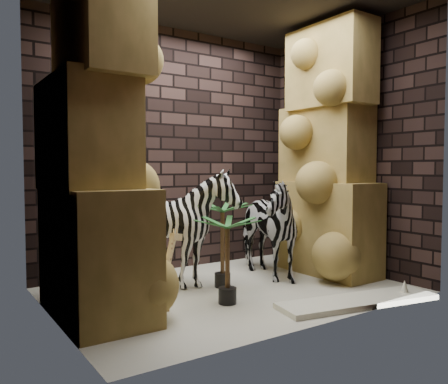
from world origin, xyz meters
TOP-DOWN VIEW (x-y plane):
  - floor at (0.00, 0.00)m, footprint 3.50×3.50m
  - wall_back at (0.00, 1.25)m, footprint 3.50×0.00m
  - wall_front at (0.00, -1.25)m, footprint 3.50×0.00m
  - wall_left at (-1.75, 0.00)m, footprint 0.00×3.00m
  - wall_right at (1.75, 0.00)m, footprint 0.00×3.00m
  - rock_pillar_left at (-1.40, 0.00)m, footprint 0.68×1.30m
  - rock_pillar_right at (1.42, 0.00)m, footprint 0.58×1.25m
  - zebra_right at (0.64, 0.28)m, footprint 0.78×1.22m
  - zebra_left at (-0.38, 0.42)m, footprint 1.27×1.45m
  - giraffe_toy at (-0.95, -0.26)m, footprint 0.40×0.26m
  - palm_front at (0.00, 0.16)m, footprint 0.36×0.36m
  - palm_back at (-0.28, -0.36)m, footprint 0.36×0.36m
  - surfboard at (0.73, -1.05)m, footprint 1.65×0.70m

SIDE VIEW (x-z plane):
  - floor at x=0.00m, z-range 0.00..0.00m
  - surfboard at x=0.73m, z-range 0.00..0.05m
  - giraffe_toy at x=-0.95m, z-range 0.00..0.73m
  - palm_back at x=-0.28m, z-range 0.00..0.82m
  - palm_front at x=0.00m, z-range 0.00..0.91m
  - zebra_left at x=-0.38m, z-range 0.00..1.15m
  - zebra_right at x=0.64m, z-range 0.00..1.35m
  - wall_back at x=0.00m, z-range -0.25..3.25m
  - wall_front at x=0.00m, z-range -0.25..3.25m
  - wall_left at x=-1.75m, z-range 0.00..3.00m
  - wall_right at x=1.75m, z-range 0.00..3.00m
  - rock_pillar_left at x=-1.40m, z-range 0.00..3.00m
  - rock_pillar_right at x=1.42m, z-range 0.00..3.00m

